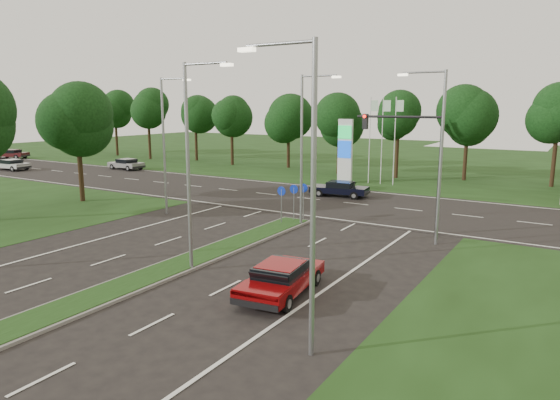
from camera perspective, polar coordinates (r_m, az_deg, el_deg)
The scene contains 19 objects.
ground at distance 19.74m, azimuth -23.76°, elevation -11.71°, with size 160.00×160.00×0.00m, color black.
verge_far at distance 67.25m, azimuth 18.31°, elevation 4.04°, with size 160.00×50.00×0.02m, color #1A3411.
cross_road at distance 38.07m, azimuth 7.25°, elevation -0.29°, with size 160.00×12.00×0.02m, color black.
median_kerb at distance 22.03m, azimuth -15.14°, elevation -8.64°, with size 2.00×26.00×0.12m, color slate.
streetlight_median_near at distance 21.66m, azimuth -10.11°, elevation 4.87°, with size 2.53×0.22×9.00m.
streetlight_median_far at distance 29.84m, azimuth 2.82°, elevation 6.60°, with size 2.53×0.22×9.00m.
streetlight_left_far at distance 33.82m, azimuth -12.92°, elevation 6.83°, with size 2.53×0.22×9.00m.
streetlight_right_far at distance 26.97m, azimuth 17.56°, elevation 5.67°, with size 2.53×0.22×9.00m.
streetlight_right_near at distance 13.91m, azimuth 3.10°, elevation 1.81°, with size 2.53×0.22×9.00m.
traffic_signal at distance 29.35m, azimuth 15.43°, elevation 5.32°, with size 5.10×0.42×7.00m.
median_signs at distance 31.10m, azimuth 1.51°, elevation 0.52°, with size 1.16×1.76×2.38m.
gas_pylon at distance 47.35m, azimuth 7.72°, elevation 5.77°, with size 5.80×1.26×8.00m.
tree_left_far at distance 41.03m, azimuth -22.77°, elevation 8.36°, with size 5.20×5.20×8.86m.
treeline_far at distance 52.28m, azimuth 14.91°, elevation 9.96°, with size 6.00×6.00×9.90m.
red_sedan at distance 19.51m, azimuth 0.14°, elevation -8.87°, with size 2.48×4.84×1.28m.
navy_sedan at distance 40.37m, azimuth 6.84°, elevation 1.31°, with size 4.72×2.46×1.24m.
far_car_a at distance 59.78m, azimuth -17.17°, elevation 3.97°, with size 4.42×2.07×1.25m.
far_car_b at distance 64.31m, azimuth -28.35°, elevation 3.60°, with size 4.42×2.18×1.23m.
far_car_d at distance 78.44m, azimuth -28.34°, elevation 4.67°, with size 4.73×3.31×1.25m.
Camera 1 is at (15.36, -10.07, 7.24)m, focal length 32.00 mm.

